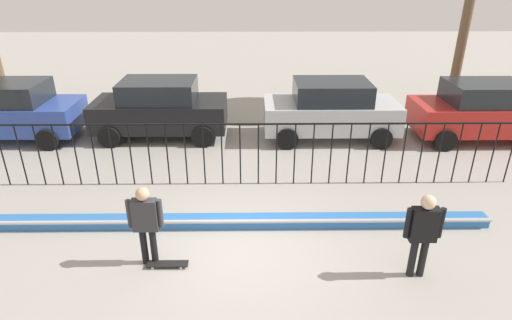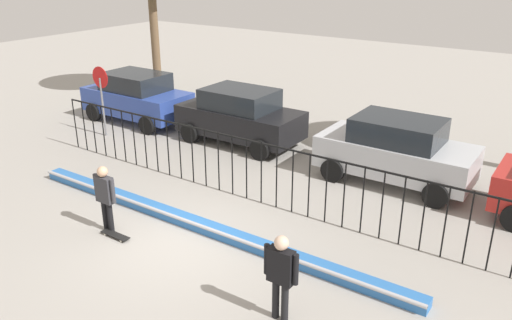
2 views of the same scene
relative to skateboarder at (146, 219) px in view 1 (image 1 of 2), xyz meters
The scene contains 10 objects.
ground_plane 2.01m from the skateboarder, 15.61° to the left, with size 60.00×60.00×0.00m, color #9E9991.
bowl_coping_ledge 2.27m from the skateboarder, 36.77° to the left, with size 11.00×0.40×0.27m.
perimeter_fence 3.68m from the skateboarder, 62.83° to the left, with size 14.04×0.04×1.68m.
skateboarder is the anchor object (origin of this frame).
skateboard 1.00m from the skateboarder, 19.64° to the right, with size 0.80×0.20×0.07m.
camera_operator 5.03m from the skateboarder, ahead, with size 0.69×0.26×1.70m.
parked_car_blue 8.72m from the skateboarder, 131.64° to the left, with size 4.30×2.12×1.90m.
parked_car_black 6.79m from the skateboarder, 98.64° to the left, with size 4.30×2.12×1.90m.
parked_car_silver 7.94m from the skateboarder, 55.09° to the left, with size 4.30×2.12×1.90m.
parked_car_red 11.32m from the skateboarder, 33.91° to the left, with size 4.30×2.12×1.90m.
Camera 1 is at (0.29, -7.22, 5.32)m, focal length 30.05 mm.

